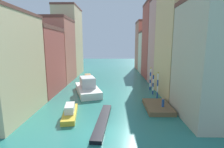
{
  "coord_description": "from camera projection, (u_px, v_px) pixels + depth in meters",
  "views": [
    {
      "loc": [
        1.32,
        -17.31,
        9.77
      ],
      "look_at": [
        0.62,
        29.71,
        1.5
      ],
      "focal_mm": 26.85,
      "sensor_mm": 36.0,
      "label": 1
    }
  ],
  "objects": [
    {
      "name": "building_right_0",
      "position": [
        212.0,
        60.0,
        21.14
      ],
      "size": [
        7.13,
        9.67,
        15.68
      ],
      "color": "#BCB299",
      "rests_on": "ground"
    },
    {
      "name": "ground_plane",
      "position": [
        109.0,
        83.0,
        42.89
      ],
      "size": [
        154.0,
        154.0,
        0.0
      ],
      "primitive_type": "plane",
      "color": "#28756B"
    },
    {
      "name": "building_right_5",
      "position": [
        145.0,
        45.0,
        67.46
      ],
      "size": [
        7.13,
        10.12,
        18.92
      ],
      "color": "#C6705B",
      "rests_on": "ground"
    },
    {
      "name": "building_left_1",
      "position": [
        40.0,
        60.0,
        33.52
      ],
      "size": [
        7.13,
        11.33,
        13.28
      ],
      "color": "#B25147",
      "rests_on": "ground"
    },
    {
      "name": "person_on_dock",
      "position": [
        163.0,
        103.0,
        24.8
      ],
      "size": [
        0.36,
        0.36,
        1.38
      ],
      "color": "#234C93",
      "rests_on": "waterfront_dock"
    },
    {
      "name": "motorboat_1",
      "position": [
        70.0,
        112.0,
        23.1
      ],
      "size": [
        2.65,
        6.38,
        1.67
      ],
      "color": "gold",
      "rests_on": "ground"
    },
    {
      "name": "building_left_0",
      "position": [
        1.0,
        65.0,
        22.05
      ],
      "size": [
        7.13,
        11.6,
        14.19
      ],
      "color": "beige",
      "rests_on": "ground"
    },
    {
      "name": "building_right_1",
      "position": [
        180.0,
        43.0,
        31.31
      ],
      "size": [
        7.13,
        11.55,
        20.15
      ],
      "color": "#DBB77A",
      "rests_on": "ground"
    },
    {
      "name": "mooring_pole_2",
      "position": [
        150.0,
        79.0,
        36.14
      ],
      "size": [
        0.32,
        0.32,
        4.98
      ],
      "color": "#1E479E",
      "rests_on": "ground"
    },
    {
      "name": "waterfront_dock",
      "position": [
        158.0,
        107.0,
        25.78
      ],
      "size": [
        3.77,
        6.09,
        0.67
      ],
      "color": "brown",
      "rests_on": "ground"
    },
    {
      "name": "building_left_2",
      "position": [
        58.0,
        50.0,
        44.31
      ],
      "size": [
        7.13,
        10.71,
        16.53
      ],
      "color": "#C6705B",
      "rests_on": "ground"
    },
    {
      "name": "mooring_pole_1",
      "position": [
        153.0,
        84.0,
        33.07
      ],
      "size": [
        0.3,
        0.3,
        4.15
      ],
      "color": "#1E479E",
      "rests_on": "ground"
    },
    {
      "name": "building_left_3",
      "position": [
        69.0,
        41.0,
        54.82
      ],
      "size": [
        7.13,
        11.72,
        21.61
      ],
      "color": "beige",
      "rests_on": "ground"
    },
    {
      "name": "building_right_3",
      "position": [
        156.0,
        41.0,
        49.37
      ],
      "size": [
        7.13,
        10.04,
        21.79
      ],
      "color": "#B25147",
      "rests_on": "ground"
    },
    {
      "name": "motorboat_0",
      "position": [
        88.0,
        77.0,
        49.58
      ],
      "size": [
        3.17,
        6.43,
        0.84
      ],
      "color": "olive",
      "rests_on": "ground"
    },
    {
      "name": "building_right_2",
      "position": [
        165.0,
        43.0,
        40.52
      ],
      "size": [
        7.13,
        7.35,
        20.53
      ],
      "color": "tan",
      "rests_on": "ground"
    },
    {
      "name": "vaporetto_white",
      "position": [
        88.0,
        88.0,
        34.07
      ],
      "size": [
        6.85,
        10.66,
        3.33
      ],
      "color": "white",
      "rests_on": "ground"
    },
    {
      "name": "building_right_4",
      "position": [
        150.0,
        52.0,
        58.98
      ],
      "size": [
        7.13,
        7.78,
        14.34
      ],
      "color": "beige",
      "rests_on": "ground"
    },
    {
      "name": "gondola_black",
      "position": [
        103.0,
        120.0,
        21.38
      ],
      "size": [
        2.0,
        10.11,
        0.44
      ],
      "color": "black",
      "rests_on": "ground"
    },
    {
      "name": "mooring_pole_0",
      "position": [
        158.0,
        85.0,
        30.36
      ],
      "size": [
        0.27,
        0.27,
        4.93
      ],
      "color": "#1E479E",
      "rests_on": "ground"
    }
  ]
}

